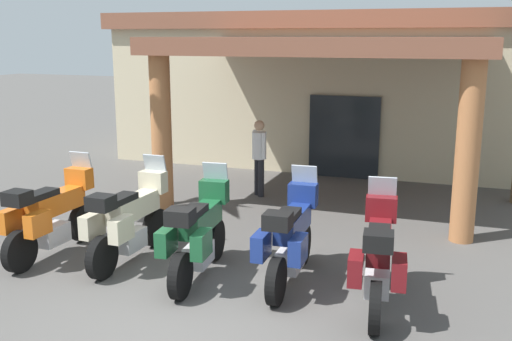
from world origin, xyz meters
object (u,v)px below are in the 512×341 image
(motorcycle_orange, at_px, (51,215))
(pedestrian, at_px, (259,152))
(motorcycle_cream, at_px, (129,220))
(motorcycle_blue, at_px, (290,238))
(motel_building, at_px, (362,86))
(motorcycle_green, at_px, (198,234))
(motorcycle_maroon, at_px, (378,258))

(motorcycle_orange, height_order, pedestrian, pedestrian)
(motorcycle_cream, xyz_separation_m, motorcycle_blue, (2.67, 0.14, 0.00))
(motel_building, distance_m, motorcycle_green, 9.79)
(motorcycle_cream, height_order, pedestrian, pedestrian)
(motorcycle_cream, xyz_separation_m, pedestrian, (0.43, 4.58, 0.31))
(motorcycle_orange, relative_size, motorcycle_green, 1.00)
(motel_building, height_order, motorcycle_cream, motel_building)
(motorcycle_cream, distance_m, pedestrian, 4.61)
(motorcycle_orange, relative_size, pedestrian, 1.28)
(motorcycle_orange, bearing_deg, motorcycle_green, -89.08)
(motorcycle_orange, bearing_deg, pedestrian, -20.72)
(motorcycle_cream, xyz_separation_m, motorcycle_maroon, (4.00, -0.17, 0.00))
(motorcycle_blue, bearing_deg, pedestrian, 22.45)
(motorcycle_maroon, relative_size, pedestrian, 1.27)
(motorcycle_maroon, bearing_deg, motorcycle_cream, 78.62)
(motorcycle_green, bearing_deg, motorcycle_cream, 74.63)
(pedestrian, bearing_deg, motorcycle_blue, -112.17)
(pedestrian, bearing_deg, motel_building, 26.90)
(motorcycle_cream, height_order, motorcycle_blue, same)
(motorcycle_cream, bearing_deg, motel_building, -10.66)
(motel_building, bearing_deg, motorcycle_blue, -86.21)
(motel_building, height_order, motorcycle_blue, motel_building)
(motorcycle_green, bearing_deg, pedestrian, 3.09)
(motorcycle_orange, xyz_separation_m, motorcycle_blue, (4.00, 0.39, 0.00))
(motorcycle_cream, distance_m, motorcycle_maroon, 4.01)
(motorcycle_green, height_order, motorcycle_blue, same)
(motorcycle_blue, height_order, motorcycle_maroon, same)
(motel_building, relative_size, motorcycle_cream, 6.40)
(motorcycle_blue, bearing_deg, motorcycle_green, 99.08)
(motel_building, distance_m, motorcycle_maroon, 10.05)
(motorcycle_orange, distance_m, motorcycle_cream, 1.36)
(motel_building, bearing_deg, motorcycle_cream, -102.27)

